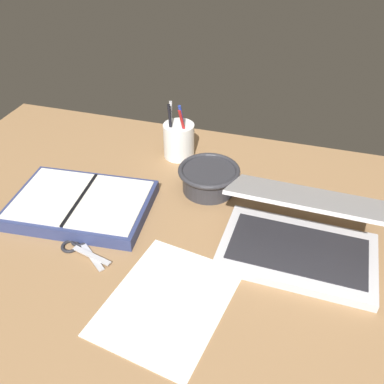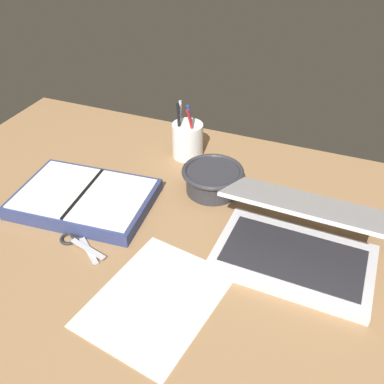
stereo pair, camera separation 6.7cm
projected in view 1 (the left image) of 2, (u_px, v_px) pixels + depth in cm
name	position (u px, v px, depth cm)	size (l,w,h in cm)	color
desk_top	(168.00, 245.00, 92.82)	(140.00, 100.00, 2.00)	#936D47
laptop	(301.00, 233.00, 87.66)	(32.21, 26.19, 15.44)	silver
bowl	(209.00, 178.00, 105.08)	(15.23, 15.23, 6.35)	#2D2D33
pen_cup	(179.00, 140.00, 116.91)	(8.46, 8.46, 16.54)	white
planner	(81.00, 204.00, 99.75)	(33.35, 24.65, 3.51)	navy
scissors	(79.00, 246.00, 90.54)	(12.50, 8.96, 0.80)	#B7B7BC
paper_sheet_front	(168.00, 301.00, 79.30)	(20.70, 26.60, 0.16)	white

